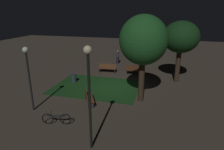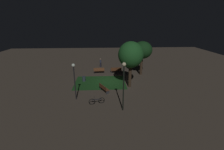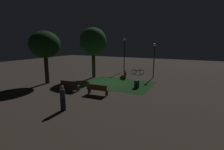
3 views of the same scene
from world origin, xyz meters
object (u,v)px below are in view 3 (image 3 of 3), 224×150
(bench_by_lamp, at_px, (70,85))
(bench_path_side, at_px, (97,89))
(tree_left_canopy, at_px, (45,45))
(bicycle, at_px, (138,72))
(lamp_post_near_wall, at_px, (124,49))
(trash_bin, at_px, (137,84))
(bench_front_left, at_px, (124,74))
(lamp_post_plaza_east, at_px, (154,54))
(tree_tall_center, at_px, (93,42))
(pedestrian, at_px, (63,97))

(bench_by_lamp, xyz_separation_m, bench_path_side, (2.87, 0.00, 0.00))
(tree_left_canopy, distance_m, bicycle, 11.94)
(lamp_post_near_wall, xyz_separation_m, trash_bin, (4.71, -7.95, -2.89))
(bench_front_left, xyz_separation_m, lamp_post_plaza_east, (3.07, 1.81, 2.35))
(bench_path_side, distance_m, lamp_post_plaza_east, 9.63)
(tree_left_canopy, height_order, bicycle, tree_left_canopy)
(tree_left_canopy, bearing_deg, bench_by_lamp, -14.72)
(lamp_post_plaza_east, bearing_deg, bench_by_lamp, -119.83)
(tree_tall_center, height_order, lamp_post_near_wall, tree_tall_center)
(pedestrian, bearing_deg, bicycle, 89.28)
(lamp_post_plaza_east, xyz_separation_m, bicycle, (-2.33, 1.12, -2.49))
(trash_bin, bearing_deg, tree_tall_center, 160.09)
(tree_tall_center, bearing_deg, trash_bin, -19.91)
(tree_left_canopy, relative_size, pedestrian, 3.32)
(bench_front_left, relative_size, tree_tall_center, 0.31)
(pedestrian, bearing_deg, bench_by_lamp, 125.76)
(tree_tall_center, xyz_separation_m, bicycle, (4.17, 4.32, -3.91))
(bench_path_side, relative_size, tree_left_canopy, 0.34)
(pedestrian, bearing_deg, lamp_post_plaza_east, 78.88)
(bench_by_lamp, distance_m, lamp_post_near_wall, 11.85)
(lamp_post_near_wall, bearing_deg, tree_tall_center, -105.50)
(tree_left_canopy, xyz_separation_m, trash_bin, (8.90, 2.54, -3.59))
(bench_by_lamp, xyz_separation_m, bicycle, (2.85, 10.17, -0.14))
(tree_tall_center, bearing_deg, bench_by_lamp, -77.37)
(trash_bin, bearing_deg, bicycle, 107.78)
(tree_tall_center, xyz_separation_m, lamp_post_near_wall, (1.57, 5.68, -1.01))
(bench_front_left, distance_m, tree_tall_center, 5.28)
(bench_front_left, relative_size, trash_bin, 2.53)
(bench_front_left, relative_size, pedestrian, 1.13)
(bench_by_lamp, height_order, bench_front_left, same)
(lamp_post_plaza_east, relative_size, pedestrian, 2.55)
(lamp_post_near_wall, height_order, pedestrian, lamp_post_near_wall)
(tree_tall_center, height_order, bicycle, tree_tall_center)
(tree_tall_center, distance_m, tree_left_canopy, 5.49)
(trash_bin, bearing_deg, lamp_post_near_wall, 120.62)
(tree_left_canopy, bearing_deg, pedestrian, -35.72)
(lamp_post_near_wall, bearing_deg, bicycle, -27.64)
(bench_by_lamp, xyz_separation_m, tree_left_canopy, (-3.93, 1.03, 3.46))
(bench_by_lamp, relative_size, bicycle, 1.10)
(tree_tall_center, bearing_deg, bicycle, 46.05)
(bench_front_left, distance_m, tree_left_canopy, 9.33)
(tree_tall_center, height_order, trash_bin, tree_tall_center)
(lamp_post_plaza_east, bearing_deg, trash_bin, -92.29)
(tree_tall_center, distance_m, lamp_post_plaza_east, 7.38)
(lamp_post_near_wall, xyz_separation_m, bicycle, (2.59, -1.36, -2.90))
(lamp_post_near_wall, height_order, lamp_post_plaza_east, lamp_post_near_wall)
(tree_tall_center, bearing_deg, pedestrian, -67.36)
(bench_front_left, relative_size, tree_left_canopy, 0.34)
(trash_bin, bearing_deg, bench_by_lamp, -144.29)
(bench_by_lamp, bearing_deg, bench_path_side, 0.00)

